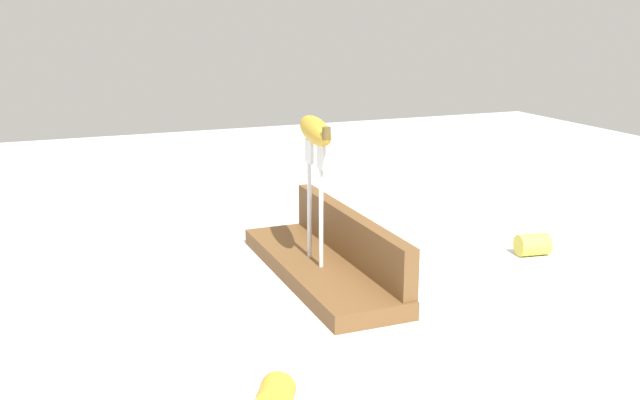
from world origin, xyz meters
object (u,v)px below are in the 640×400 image
banana_chunk_near (533,245)px  fork_fallen_near (387,221)px  banana_raised_center (315,130)px  banana_chunk_far (276,397)px  fork_stand_center (315,192)px

banana_chunk_near → fork_fallen_near: bearing=-152.0°
banana_raised_center → fork_fallen_near: bearing=133.5°
banana_raised_center → banana_chunk_far: (0.36, -0.19, -0.22)m
fork_stand_center → banana_raised_center: banana_raised_center is taller
fork_stand_center → banana_raised_center: size_ratio=1.04×
banana_raised_center → banana_chunk_far: size_ratio=3.32×
banana_raised_center → banana_chunk_near: bearing=84.2°
fork_stand_center → banana_chunk_near: size_ratio=3.12×
banana_raised_center → fork_fallen_near: banana_raised_center is taller
banana_chunk_near → banana_chunk_far: 0.66m
fork_fallen_near → banana_chunk_near: bearing=28.0°
fork_fallen_near → banana_raised_center: bearing=-46.5°
fork_stand_center → fork_fallen_near: fork_stand_center is taller
fork_stand_center → fork_fallen_near: bearing=133.5°
banana_chunk_near → banana_chunk_far: bearing=-61.1°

